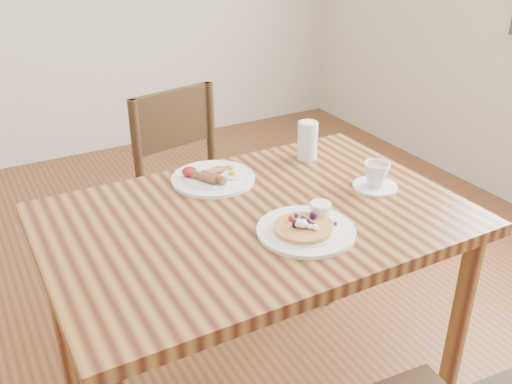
{
  "coord_description": "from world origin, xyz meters",
  "views": [
    {
      "loc": [
        -0.7,
        -1.26,
        1.55
      ],
      "look_at": [
        0.0,
        0.0,
        0.82
      ],
      "focal_mm": 40.0,
      "sensor_mm": 36.0,
      "label": 1
    }
  ],
  "objects_px": {
    "dining_table": "(256,243)",
    "chair_far": "(195,189)",
    "breakfast_plate": "(212,178)",
    "pancake_plate": "(307,227)",
    "water_glass": "(307,141)",
    "teacup_saucer": "(376,177)"
  },
  "relations": [
    {
      "from": "chair_far",
      "to": "pancake_plate",
      "type": "relative_size",
      "value": 3.26
    },
    {
      "from": "chair_far",
      "to": "pancake_plate",
      "type": "xyz_separation_m",
      "value": [
        -0.03,
        -0.87,
        0.27
      ]
    },
    {
      "from": "pancake_plate",
      "to": "water_glass",
      "type": "bearing_deg",
      "value": 56.33
    },
    {
      "from": "water_glass",
      "to": "chair_far",
      "type": "bearing_deg",
      "value": 118.46
    },
    {
      "from": "teacup_saucer",
      "to": "pancake_plate",
      "type": "bearing_deg",
      "value": -160.23
    },
    {
      "from": "chair_far",
      "to": "teacup_saucer",
      "type": "relative_size",
      "value": 6.29
    },
    {
      "from": "dining_table",
      "to": "chair_far",
      "type": "height_order",
      "value": "chair_far"
    },
    {
      "from": "chair_far",
      "to": "teacup_saucer",
      "type": "distance_m",
      "value": 0.86
    },
    {
      "from": "water_glass",
      "to": "teacup_saucer",
      "type": "bearing_deg",
      "value": -78.31
    },
    {
      "from": "dining_table",
      "to": "breakfast_plate",
      "type": "distance_m",
      "value": 0.28
    },
    {
      "from": "teacup_saucer",
      "to": "water_glass",
      "type": "bearing_deg",
      "value": 101.69
    },
    {
      "from": "chair_far",
      "to": "water_glass",
      "type": "bearing_deg",
      "value": 107.45
    },
    {
      "from": "dining_table",
      "to": "water_glass",
      "type": "relative_size",
      "value": 9.01
    },
    {
      "from": "chair_far",
      "to": "water_glass",
      "type": "distance_m",
      "value": 0.61
    },
    {
      "from": "chair_far",
      "to": "teacup_saucer",
      "type": "bearing_deg",
      "value": 101.26
    },
    {
      "from": "pancake_plate",
      "to": "teacup_saucer",
      "type": "distance_m",
      "value": 0.36
    },
    {
      "from": "pancake_plate",
      "to": "breakfast_plate",
      "type": "relative_size",
      "value": 1.0
    },
    {
      "from": "dining_table",
      "to": "water_glass",
      "type": "bearing_deg",
      "value": 36.72
    },
    {
      "from": "dining_table",
      "to": "teacup_saucer",
      "type": "distance_m",
      "value": 0.43
    },
    {
      "from": "water_glass",
      "to": "breakfast_plate",
      "type": "bearing_deg",
      "value": -179.86
    },
    {
      "from": "breakfast_plate",
      "to": "chair_far",
      "type": "bearing_deg",
      "value": 74.78
    },
    {
      "from": "dining_table",
      "to": "chair_far",
      "type": "distance_m",
      "value": 0.73
    }
  ]
}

